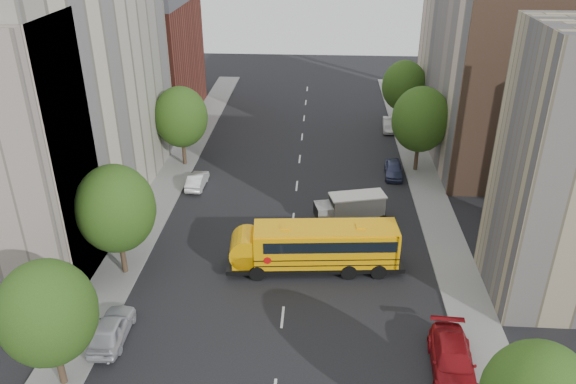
# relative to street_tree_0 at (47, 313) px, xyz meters

# --- Properties ---
(ground) EXTENTS (120.00, 120.00, 0.00)m
(ground) POSITION_rel_street_tree_0_xyz_m (11.00, 14.00, -4.64)
(ground) COLOR black
(ground) RESTS_ON ground
(sidewalk_left) EXTENTS (3.00, 80.00, 0.12)m
(sidewalk_left) POSITION_rel_street_tree_0_xyz_m (-0.50, 19.00, -4.58)
(sidewalk_left) COLOR slate
(sidewalk_left) RESTS_ON ground
(sidewalk_right) EXTENTS (3.00, 80.00, 0.12)m
(sidewalk_right) POSITION_rel_street_tree_0_xyz_m (22.50, 19.00, -4.58)
(sidewalk_right) COLOR slate
(sidewalk_right) RESTS_ON ground
(lane_markings) EXTENTS (0.15, 64.00, 0.01)m
(lane_markings) POSITION_rel_street_tree_0_xyz_m (11.00, 24.00, -4.64)
(lane_markings) COLOR silver
(lane_markings) RESTS_ON ground
(building_left_cream) EXTENTS (10.00, 26.00, 20.00)m
(building_left_cream) POSITION_rel_street_tree_0_xyz_m (-7.00, 20.00, 5.36)
(building_left_cream) COLOR beige
(building_left_cream) RESTS_ON ground
(building_left_redbrick) EXTENTS (10.00, 15.00, 13.00)m
(building_left_redbrick) POSITION_rel_street_tree_0_xyz_m (-7.00, 42.00, 1.86)
(building_left_redbrick) COLOR maroon
(building_left_redbrick) RESTS_ON ground
(building_right_far) EXTENTS (10.00, 22.00, 18.00)m
(building_right_far) POSITION_rel_street_tree_0_xyz_m (29.00, 34.00, 4.36)
(building_right_far) COLOR beige
(building_right_far) RESTS_ON ground
(building_right_sidewall) EXTENTS (10.10, 0.30, 18.00)m
(building_right_sidewall) POSITION_rel_street_tree_0_xyz_m (29.00, 23.00, 4.36)
(building_right_sidewall) COLOR brown
(building_right_sidewall) RESTS_ON ground
(street_tree_0) EXTENTS (4.80, 4.80, 7.41)m
(street_tree_0) POSITION_rel_street_tree_0_xyz_m (0.00, 0.00, 0.00)
(street_tree_0) COLOR #38281C
(street_tree_0) RESTS_ON ground
(street_tree_1) EXTENTS (5.12, 5.12, 7.90)m
(street_tree_1) POSITION_rel_street_tree_0_xyz_m (0.00, 10.00, 0.31)
(street_tree_1) COLOR #38281C
(street_tree_1) RESTS_ON ground
(street_tree_2) EXTENTS (4.99, 4.99, 7.71)m
(street_tree_2) POSITION_rel_street_tree_0_xyz_m (0.00, 28.00, 0.19)
(street_tree_2) COLOR #38281C
(street_tree_2) RESTS_ON ground
(street_tree_4) EXTENTS (5.25, 5.25, 8.10)m
(street_tree_4) POSITION_rel_street_tree_0_xyz_m (22.00, 28.00, 0.43)
(street_tree_4) COLOR #38281C
(street_tree_4) RESTS_ON ground
(street_tree_5) EXTENTS (4.86, 4.86, 7.51)m
(street_tree_5) POSITION_rel_street_tree_0_xyz_m (22.00, 40.00, 0.06)
(street_tree_5) COLOR #38281C
(street_tree_5) RESTS_ON ground
(school_bus) EXTENTS (12.15, 3.78, 3.37)m
(school_bus) POSITION_rel_street_tree_0_xyz_m (12.72, 11.27, -2.76)
(school_bus) COLOR black
(school_bus) RESTS_ON ground
(safari_truck) EXTENTS (5.63, 3.13, 2.28)m
(safari_truck) POSITION_rel_street_tree_0_xyz_m (15.57, 18.03, -3.43)
(safari_truck) COLOR black
(safari_truck) RESTS_ON ground
(parked_car_0) EXTENTS (1.88, 4.49, 1.52)m
(parked_car_0) POSITION_rel_street_tree_0_xyz_m (1.40, 3.46, -3.88)
(parked_car_0) COLOR silver
(parked_car_0) RESTS_ON ground
(parked_car_1) EXTENTS (1.45, 3.89, 1.27)m
(parked_car_1) POSITION_rel_street_tree_0_xyz_m (2.20, 23.30, -4.01)
(parked_car_1) COLOR silver
(parked_car_1) RESTS_ON ground
(parked_car_3) EXTENTS (2.56, 5.62, 1.59)m
(parked_car_3) POSITION_rel_street_tree_0_xyz_m (20.30, 2.08, -3.84)
(parked_car_3) COLOR maroon
(parked_car_3) RESTS_ON ground
(parked_car_4) EXTENTS (1.82, 4.06, 1.36)m
(parked_car_4) POSITION_rel_street_tree_0_xyz_m (19.80, 26.66, -3.96)
(parked_car_4) COLOR #383E63
(parked_car_4) RESTS_ON ground
(parked_car_5) EXTENTS (1.61, 4.08, 1.32)m
(parked_car_5) POSITION_rel_street_tree_0_xyz_m (20.60, 38.67, -3.98)
(parked_car_5) COLOR #9C9E98
(parked_car_5) RESTS_ON ground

